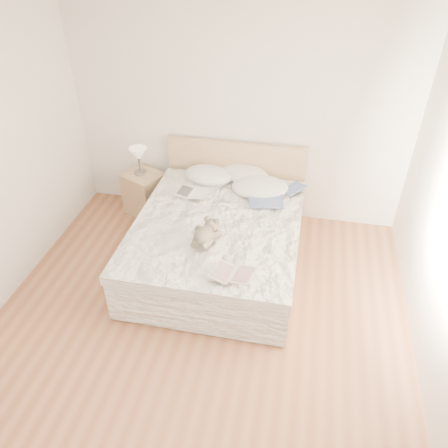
{
  "coord_description": "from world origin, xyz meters",
  "views": [
    {
      "loc": [
        0.81,
        -2.5,
        3.28
      ],
      "look_at": [
        0.08,
        1.05,
        0.62
      ],
      "focal_mm": 35.0,
      "sensor_mm": 36.0,
      "label": 1
    }
  ],
  "objects_px": {
    "table_lamp": "(139,155)",
    "teddy_bear": "(204,241)",
    "bed": "(219,239)",
    "childrens_book": "(233,274)",
    "photo_book": "(192,193)",
    "nightstand": "(145,193)"
  },
  "relations": [
    {
      "from": "photo_book",
      "to": "teddy_bear",
      "type": "distance_m",
      "value": 0.92
    },
    {
      "from": "bed",
      "to": "teddy_bear",
      "type": "xyz_separation_m",
      "value": [
        -0.05,
        -0.49,
        0.34
      ]
    },
    {
      "from": "photo_book",
      "to": "table_lamp",
      "type": "bearing_deg",
      "value": 157.29
    },
    {
      "from": "nightstand",
      "to": "photo_book",
      "type": "distance_m",
      "value": 0.93
    },
    {
      "from": "nightstand",
      "to": "teddy_bear",
      "type": "xyz_separation_m",
      "value": [
        1.1,
        -1.26,
        0.37
      ]
    },
    {
      "from": "photo_book",
      "to": "nightstand",
      "type": "bearing_deg",
      "value": 157.69
    },
    {
      "from": "bed",
      "to": "table_lamp",
      "type": "distance_m",
      "value": 1.5
    },
    {
      "from": "childrens_book",
      "to": "teddy_bear",
      "type": "xyz_separation_m",
      "value": [
        -0.36,
        0.38,
        0.02
      ]
    },
    {
      "from": "photo_book",
      "to": "teddy_bear",
      "type": "xyz_separation_m",
      "value": [
        0.34,
        -0.85,
        0.02
      ]
    },
    {
      "from": "childrens_book",
      "to": "photo_book",
      "type": "bearing_deg",
      "value": 133.0
    },
    {
      "from": "teddy_bear",
      "to": "photo_book",
      "type": "bearing_deg",
      "value": 120.35
    },
    {
      "from": "table_lamp",
      "to": "teddy_bear",
      "type": "relative_size",
      "value": 1.0
    },
    {
      "from": "teddy_bear",
      "to": "childrens_book",
      "type": "bearing_deg",
      "value": -38.09
    },
    {
      "from": "bed",
      "to": "nightstand",
      "type": "distance_m",
      "value": 1.38
    },
    {
      "from": "nightstand",
      "to": "childrens_book",
      "type": "relative_size",
      "value": 1.47
    },
    {
      "from": "table_lamp",
      "to": "teddy_bear",
      "type": "height_order",
      "value": "table_lamp"
    },
    {
      "from": "nightstand",
      "to": "childrens_book",
      "type": "xyz_separation_m",
      "value": [
        1.46,
        -1.64,
        0.35
      ]
    },
    {
      "from": "table_lamp",
      "to": "childrens_book",
      "type": "height_order",
      "value": "table_lamp"
    },
    {
      "from": "table_lamp",
      "to": "photo_book",
      "type": "distance_m",
      "value": 0.92
    },
    {
      "from": "table_lamp",
      "to": "childrens_book",
      "type": "distance_m",
      "value": 2.24
    },
    {
      "from": "childrens_book",
      "to": "teddy_bear",
      "type": "height_order",
      "value": "teddy_bear"
    },
    {
      "from": "bed",
      "to": "childrens_book",
      "type": "height_order",
      "value": "bed"
    }
  ]
}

